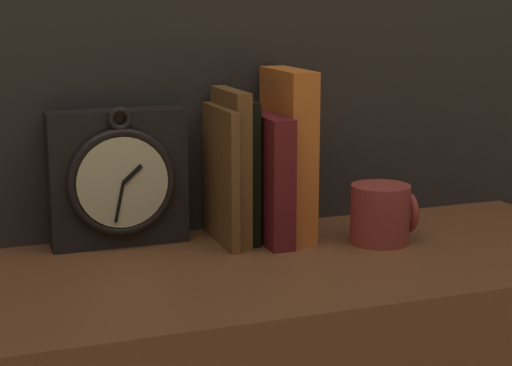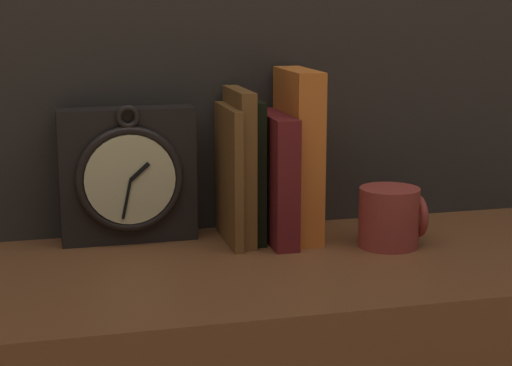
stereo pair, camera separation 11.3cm
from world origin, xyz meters
name	(u,v)px [view 1 (the left image)]	position (x,y,z in m)	size (l,w,h in m)	color
clock	(119,178)	(-0.15, 0.16, 1.04)	(0.20, 0.06, 0.21)	black
book_slot0_brown	(221,176)	(-0.01, 0.12, 1.04)	(0.01, 0.14, 0.20)	brown
book_slot1_brown	(231,166)	(0.01, 0.13, 1.05)	(0.02, 0.13, 0.22)	brown
book_slot2_black	(243,170)	(0.03, 0.13, 1.05)	(0.02, 0.12, 0.21)	black
book_slot3_maroon	(266,177)	(0.06, 0.11, 1.03)	(0.03, 0.15, 0.19)	maroon
book_slot4_orange	(288,154)	(0.10, 0.12, 1.07)	(0.04, 0.14, 0.25)	orange
mug	(382,214)	(0.21, 0.04, 0.98)	(0.09, 0.09, 0.09)	#9E382D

